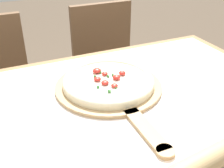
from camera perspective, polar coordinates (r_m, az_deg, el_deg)
dining_table at (r=0.97m, az=-0.10°, el=-10.51°), size 1.32×0.86×0.78m
towel_cloth at (r=0.89m, az=-0.11°, el=-4.61°), size 1.24×0.78×0.00m
pizza_peel at (r=0.97m, az=-0.22°, el=-0.99°), size 0.37×0.57×0.01m
pizza at (r=0.98m, az=-0.73°, el=0.55°), size 0.32×0.32×0.04m
chair_right at (r=1.74m, az=-0.93°, el=3.47°), size 0.40×0.40×0.88m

